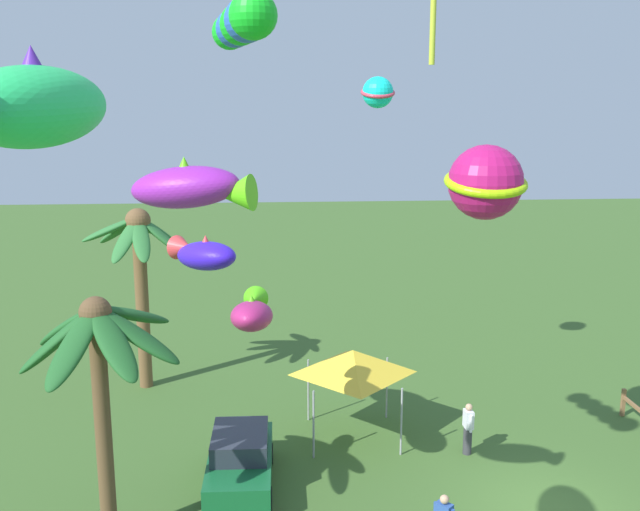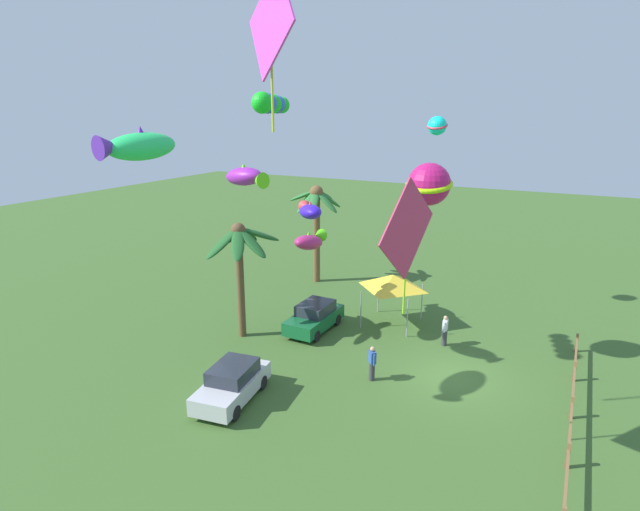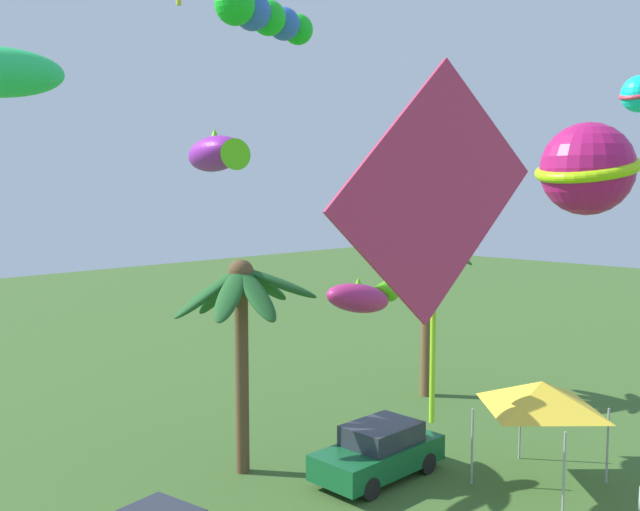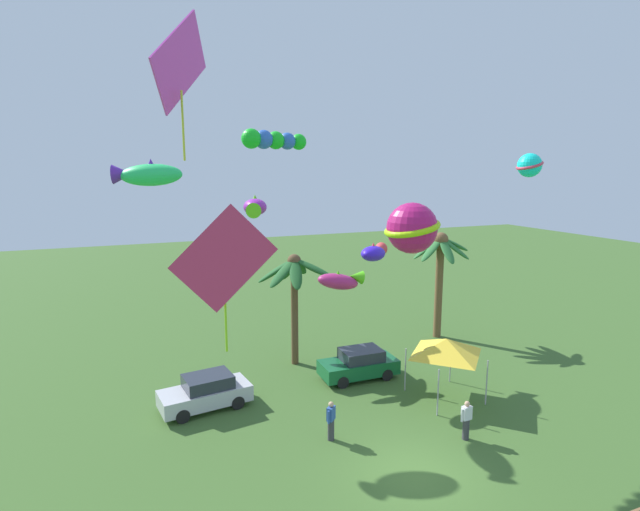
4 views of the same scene
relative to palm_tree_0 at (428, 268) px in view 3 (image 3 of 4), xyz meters
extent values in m
cylinder|color=brown|center=(-0.02, -0.02, -1.87)|extent=(0.48, 0.48, 6.20)
ellipsoid|color=#2D7033|center=(0.93, -0.12, 0.90)|extent=(2.07, 0.79, 1.13)
ellipsoid|color=#2D7033|center=(0.46, 0.75, 0.81)|extent=(1.53, 1.97, 1.29)
ellipsoid|color=#2D7033|center=(-0.11, 0.95, 0.94)|extent=(0.78, 2.09, 1.04)
ellipsoid|color=#2D7033|center=(-0.79, 0.28, 0.68)|extent=(1.90, 1.21, 1.52)
ellipsoid|color=#2D7033|center=(-0.82, -0.24, 0.70)|extent=(1.92, 1.05, 1.49)
ellipsoid|color=#2D7033|center=(-0.15, -0.83, 0.68)|extent=(0.87, 1.87, 1.53)
ellipsoid|color=#2D7033|center=(0.60, -0.61, 0.72)|extent=(1.76, 1.70, 1.45)
sphere|color=brown|center=(-0.02, -0.02, 1.23)|extent=(0.90, 0.90, 0.90)
cylinder|color=brown|center=(-9.77, -0.73, -2.13)|extent=(0.38, 0.38, 5.69)
ellipsoid|color=#1E5623|center=(-8.80, -0.57, 0.26)|extent=(2.18, 0.98, 1.35)
ellipsoid|color=#1E5623|center=(-9.21, 0.05, 0.22)|extent=(1.71, 2.05, 1.42)
ellipsoid|color=#1E5623|center=(-9.82, 0.13, 0.09)|extent=(0.74, 1.94, 1.66)
ellipsoid|color=#1E5623|center=(-10.67, -0.44, 0.20)|extent=(2.14, 1.24, 1.46)
ellipsoid|color=#1E5623|center=(-10.58, -1.27, 0.24)|extent=(2.09, 1.68, 1.38)
ellipsoid|color=#1E5623|center=(-10.01, -1.67, 0.22)|extent=(1.13, 2.16, 1.41)
ellipsoid|color=#1E5623|center=(-8.96, -1.41, 0.40)|extent=(2.09, 1.90, 1.08)
sphere|color=brown|center=(-9.77, -0.73, 0.72)|extent=(0.72, 0.72, 0.72)
cube|color=#145B2D|center=(-7.43, -3.75, -4.37)|extent=(3.93, 1.78, 0.70)
cube|color=#282D38|center=(-7.28, -3.75, -3.74)|extent=(2.06, 1.54, 0.56)
cylinder|color=black|center=(-8.66, -4.51, -4.67)|extent=(0.60, 0.19, 0.60)
cylinder|color=black|center=(-8.62, -2.94, -4.67)|extent=(0.60, 0.19, 0.60)
cylinder|color=black|center=(-6.24, -4.56, -4.67)|extent=(0.60, 0.19, 0.60)
cylinder|color=black|center=(-6.21, -2.99, -4.67)|extent=(0.60, 0.19, 0.60)
cylinder|color=#9E9EA3|center=(-6.00, -8.45, -3.92)|extent=(0.06, 0.06, 2.10)
cylinder|color=#9E9EA3|center=(-3.40, -8.45, -3.92)|extent=(0.06, 0.06, 2.10)
cylinder|color=#9E9EA3|center=(-6.00, -5.85, -3.92)|extent=(0.06, 0.06, 2.10)
cylinder|color=#9E9EA3|center=(-3.40, -5.85, -3.92)|extent=(0.06, 0.06, 2.10)
pyramid|color=yellow|center=(-4.70, -7.15, -2.50)|extent=(2.86, 2.86, 0.75)
ellipsoid|color=#3418DA|center=(-6.25, -2.91, 1.23)|extent=(2.37, 2.31, 0.99)
cone|color=#E53E3F|center=(-5.54, -2.25, 1.32)|extent=(1.02, 1.02, 0.75)
cone|color=#E53E3F|center=(-6.25, -2.91, 1.58)|extent=(0.61, 0.61, 0.44)
sphere|color=#B91664|center=(-8.49, -9.86, 3.41)|extent=(1.82, 1.82, 1.82)
torus|color=#ABE410|center=(-8.49, -9.86, 3.41)|extent=(2.03, 2.03, 0.63)
ellipsoid|color=#B3246A|center=(-8.79, -4.18, 0.26)|extent=(2.18, 1.15, 1.09)
cone|color=#52D319|center=(-7.88, -4.24, 0.43)|extent=(0.79, 0.69, 0.75)
cone|color=#52D319|center=(-8.79, -4.18, 0.59)|extent=(0.43, 0.43, 0.41)
sphere|color=#13EEDC|center=(-1.64, -8.26, 5.64)|extent=(1.02, 1.02, 1.02)
torus|color=#D63D54|center=(-1.64, -8.26, 5.64)|extent=(1.15, 1.16, 0.44)
ellipsoid|color=purple|center=(-12.43, -3.11, 3.79)|extent=(1.65, 2.36, 0.95)
cone|color=#5AD517|center=(-12.71, -4.01, 3.70)|extent=(0.85, 0.89, 0.72)
cone|color=#5AD517|center=(-12.43, -3.11, 4.13)|extent=(0.52, 0.52, 0.43)
sphere|color=#15CE22|center=(-12.86, -4.40, 6.71)|extent=(0.82, 0.82, 0.82)
sphere|color=blue|center=(-12.30, -4.27, 6.70)|extent=(0.79, 0.79, 0.79)
sphere|color=#15CE22|center=(-11.73, -4.15, 6.68)|extent=(0.76, 0.76, 0.76)
sphere|color=blue|center=(-11.17, -4.02, 6.67)|extent=(0.73, 0.73, 0.73)
sphere|color=#15CE22|center=(-10.61, -3.90, 6.65)|extent=(0.69, 0.69, 0.69)
cube|color=#C22E58|center=(-15.46, -11.17, 3.02)|extent=(2.98, 0.72, 3.04)
cylinder|color=#95DE1F|center=(-15.46, -11.17, 1.28)|extent=(0.07, 0.07, 1.98)
camera|label=1|loc=(-25.44, -4.58, 5.25)|focal=40.26mm
camera|label=2|loc=(-30.04, -15.73, 6.42)|focal=28.89mm
camera|label=3|loc=(-22.23, -15.93, 3.04)|focal=40.05mm
camera|label=4|loc=(-18.02, -24.58, 5.47)|focal=27.40mm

